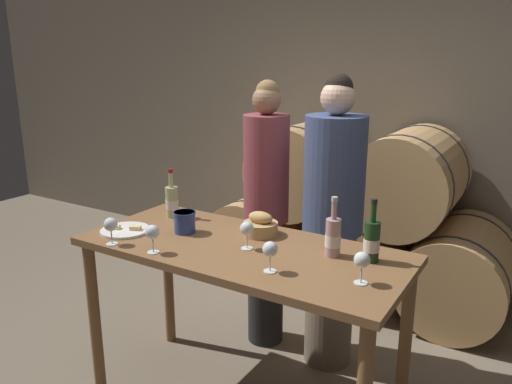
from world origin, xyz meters
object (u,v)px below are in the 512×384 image
at_px(wine_glass_far_left, 111,225).
at_px(wine_glass_right, 270,250).
at_px(tasting_table, 241,269).
at_px(person_right, 332,224).
at_px(wine_glass_left, 152,233).
at_px(wine_glass_center, 247,229).
at_px(person_left, 266,213).
at_px(wine_bottle_red, 372,241).
at_px(wine_bottle_rose, 333,237).
at_px(cheese_plate, 125,230).
at_px(wine_bottle_white, 172,201).
at_px(blue_crock, 185,221).
at_px(bread_basket, 260,226).
at_px(wine_glass_far_right, 362,261).

distance_m(wine_glass_far_left, wine_glass_right, 0.87).
xyz_separation_m(tasting_table, person_right, (0.22, 0.66, 0.09)).
xyz_separation_m(wine_glass_left, wine_glass_center, (0.36, 0.28, 0.00)).
bearing_deg(person_left, wine_bottle_red, -30.37).
xyz_separation_m(person_right, wine_glass_center, (-0.17, -0.68, 0.14)).
xyz_separation_m(wine_glass_far_left, wine_glass_center, (0.62, 0.31, 0.00)).
distance_m(wine_bottle_rose, wine_glass_far_left, 1.12).
xyz_separation_m(tasting_table, cheese_plate, (-0.66, -0.15, 0.14)).
xyz_separation_m(cheese_plate, wine_glass_right, (0.94, -0.04, 0.09)).
bearing_deg(person_right, wine_bottle_white, -150.33).
relative_size(tasting_table, blue_crock, 13.69).
relative_size(wine_bottle_red, wine_glass_right, 2.13).
xyz_separation_m(wine_glass_far_left, wine_glass_left, (0.26, 0.03, 0.00)).
relative_size(wine_bottle_white, wine_glass_left, 2.06).
distance_m(wine_bottle_rose, wine_glass_left, 0.87).
bearing_deg(cheese_plate, person_right, 42.77).
bearing_deg(wine_glass_far_left, wine_bottle_white, 94.21).
distance_m(person_left, bread_basket, 0.53).
bearing_deg(wine_bottle_rose, cheese_plate, -166.09).
xyz_separation_m(wine_bottle_red, wine_glass_right, (-0.34, -0.35, 0.00)).
bearing_deg(wine_glass_right, cheese_plate, 177.36).
height_order(wine_bottle_rose, wine_glass_center, wine_bottle_rose).
height_order(wine_glass_right, wine_glass_far_right, same).
xyz_separation_m(cheese_plate, wine_glass_left, (0.34, -0.15, 0.09)).
relative_size(wine_bottle_rose, wine_glass_center, 2.07).
bearing_deg(cheese_plate, wine_bottle_rose, 13.91).
bearing_deg(wine_bottle_rose, wine_glass_left, -151.08).
bearing_deg(wine_bottle_red, wine_bottle_rose, -169.71).
bearing_deg(wine_bottle_red, tasting_table, -165.95).
bearing_deg(bread_basket, wine_glass_right, -53.66).
bearing_deg(person_right, bread_basket, -115.33).
distance_m(wine_glass_left, wine_glass_far_right, 1.01).
bearing_deg(person_left, bread_basket, -63.24).
relative_size(wine_glass_left, wine_glass_right, 1.00).
relative_size(wine_bottle_red, blue_crock, 2.47).
distance_m(blue_crock, wine_glass_far_right, 1.05).
bearing_deg(cheese_plate, tasting_table, 12.81).
bearing_deg(wine_glass_far_left, wine_glass_left, 5.70).
xyz_separation_m(wine_glass_center, wine_glass_far_right, (0.62, -0.08, 0.00)).
relative_size(wine_glass_center, wine_glass_far_right, 1.00).
relative_size(wine_bottle_red, cheese_plate, 1.14).
bearing_deg(wine_bottle_red, wine_glass_right, -134.45).
height_order(bread_basket, wine_glass_right, wine_glass_right).
distance_m(person_left, wine_glass_center, 0.75).
relative_size(tasting_table, wine_glass_far_right, 11.84).
bearing_deg(wine_bottle_rose, wine_glass_right, -117.31).
height_order(person_left, wine_glass_left, person_left).
xyz_separation_m(wine_bottle_rose, wine_glass_far_right, (0.22, -0.22, 0.01)).
relative_size(person_left, wine_bottle_white, 5.95).
height_order(wine_glass_far_left, wine_glass_right, same).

